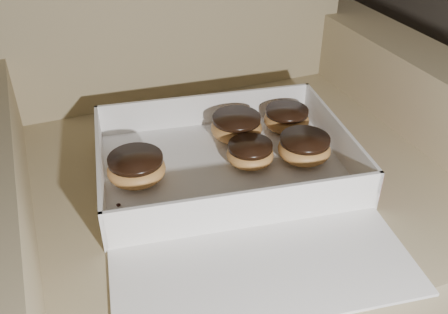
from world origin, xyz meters
name	(u,v)px	position (x,y,z in m)	size (l,w,h in m)	color
armchair	(221,201)	(0.99, 1.06, 0.30)	(0.92, 0.77, 0.96)	#998661
bakery_box	(232,178)	(0.97, 0.94, 0.44)	(0.48, 0.54, 0.07)	white
donut_a	(304,148)	(1.11, 0.96, 0.46)	(0.09, 0.09, 0.05)	#EAAA52
donut_b	(250,153)	(1.02, 0.98, 0.46)	(0.08, 0.08, 0.04)	#EAAA52
donut_c	(136,168)	(0.82, 1.00, 0.46)	(0.10, 0.10, 0.05)	#EAAA52
donut_d	(286,118)	(1.13, 1.06, 0.46)	(0.09, 0.09, 0.04)	#EAAA52
donut_e	(236,127)	(1.03, 1.07, 0.46)	(0.10, 0.10, 0.05)	#EAAA52
crumb_a	(342,200)	(1.11, 0.83, 0.44)	(0.01, 0.01, 0.00)	black
crumb_b	(118,205)	(0.78, 0.95, 0.44)	(0.01, 0.01, 0.00)	black
crumb_c	(242,211)	(0.95, 0.87, 0.44)	(0.01, 0.01, 0.00)	black
crumb_d	(298,162)	(1.09, 0.95, 0.44)	(0.01, 0.01, 0.00)	black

